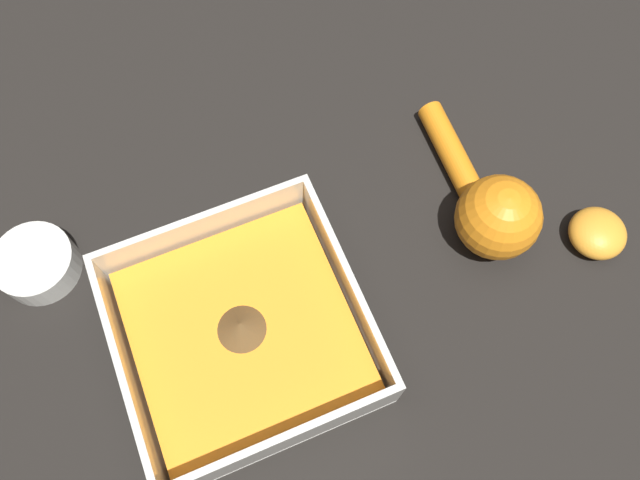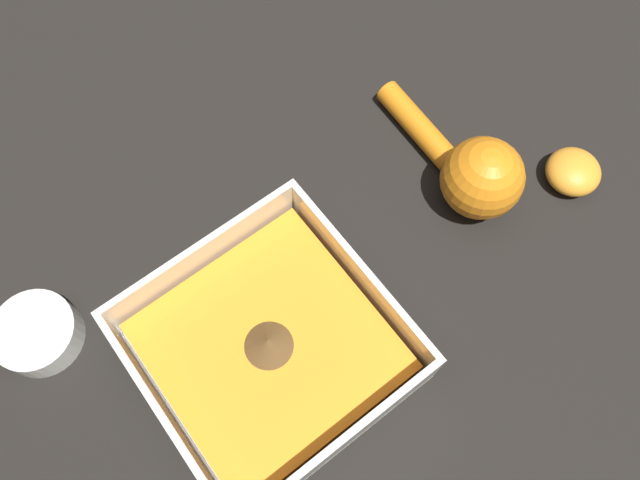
{
  "view_description": "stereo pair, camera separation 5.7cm",
  "coord_description": "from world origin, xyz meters",
  "px_view_note": "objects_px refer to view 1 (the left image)",
  "views": [
    {
      "loc": [
        -0.01,
        0.17,
        0.56
      ],
      "look_at": [
        -0.1,
        -0.03,
        0.03
      ],
      "focal_mm": 35.0,
      "sensor_mm": 36.0,
      "label": 1
    },
    {
      "loc": [
        0.04,
        0.14,
        0.56
      ],
      "look_at": [
        -0.1,
        -0.03,
        0.03
      ],
      "focal_mm": 35.0,
      "sensor_mm": 36.0,
      "label": 2
    }
  ],
  "objects_px": {
    "spice_bowl": "(37,264)",
    "lemon_squeezer": "(492,209)",
    "square_dish": "(244,334)",
    "lemon_half": "(597,233)"
  },
  "relations": [
    {
      "from": "spice_bowl",
      "to": "lemon_squeezer",
      "type": "height_order",
      "value": "lemon_squeezer"
    },
    {
      "from": "square_dish",
      "to": "spice_bowl",
      "type": "xyz_separation_m",
      "value": [
        0.16,
        -0.14,
        -0.01
      ]
    },
    {
      "from": "spice_bowl",
      "to": "lemon_squeezer",
      "type": "xyz_separation_m",
      "value": [
        -0.41,
        0.12,
        0.02
      ]
    },
    {
      "from": "lemon_half",
      "to": "spice_bowl",
      "type": "bearing_deg",
      "value": -19.22
    },
    {
      "from": "square_dish",
      "to": "spice_bowl",
      "type": "height_order",
      "value": "square_dish"
    },
    {
      "from": "square_dish",
      "to": "lemon_squeezer",
      "type": "height_order",
      "value": "lemon_squeezer"
    },
    {
      "from": "spice_bowl",
      "to": "lemon_half",
      "type": "bearing_deg",
      "value": 160.78
    },
    {
      "from": "square_dish",
      "to": "lemon_half",
      "type": "relative_size",
      "value": 3.77
    },
    {
      "from": "square_dish",
      "to": "lemon_squeezer",
      "type": "bearing_deg",
      "value": -175.62
    },
    {
      "from": "spice_bowl",
      "to": "lemon_half",
      "type": "xyz_separation_m",
      "value": [
        -0.5,
        0.17,
        0.0
      ]
    }
  ]
}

